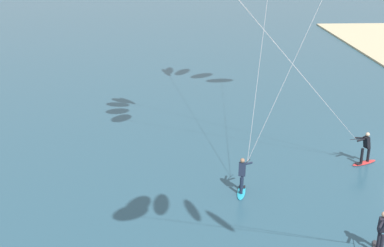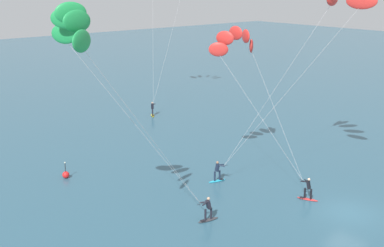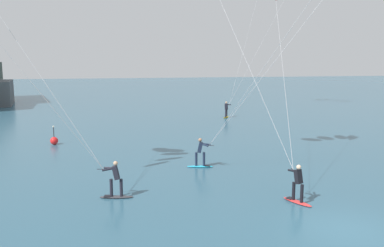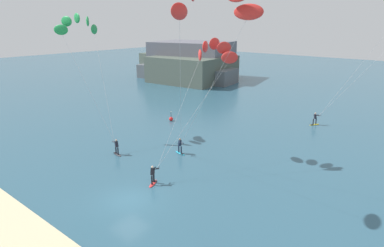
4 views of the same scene
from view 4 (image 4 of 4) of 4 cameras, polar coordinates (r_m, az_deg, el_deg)
The scene contains 6 objects.
ground_plane at distance 26.94m, azimuth -10.73°, elevation -12.69°, with size 240.00×240.00×0.00m, color #2D566B.
kitesurfer_nearshore at distance 40.27m, azimuth -18.70°, elevation 15.00°, with size 9.81×4.98×14.13m.
kitesurfer_mid_water at distance 31.58m, azimuth 3.39°, elevation 11.49°, with size 4.81×9.66×11.80m.
kitesurfer_far_out at distance 23.98m, azimuth 3.69°, elevation 19.24°, with size 11.03×8.56×16.02m.
marker_buoy at distance 46.42m, azimuth -3.59°, elevation 0.80°, with size 0.56×0.56×1.38m.
distant_headland at distance 80.97m, azimuth -0.43°, elevation 9.95°, with size 26.09×20.48×8.68m.
Camera 4 is at (18.41, -14.57, 13.20)m, focal length 31.26 mm.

